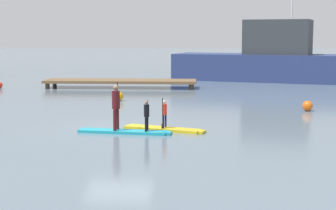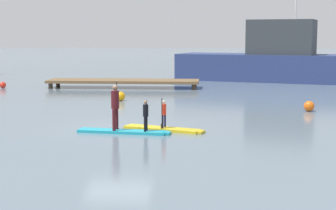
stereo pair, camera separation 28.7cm
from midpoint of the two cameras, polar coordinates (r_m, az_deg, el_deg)
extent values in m
plane|color=slate|center=(20.66, -5.65, -2.45)|extent=(240.00, 240.00, 0.00)
cube|color=gold|center=(20.14, -0.98, -2.53)|extent=(2.98, 1.60, 0.10)
cube|color=gold|center=(19.55, 3.09, -2.84)|extent=(0.37, 0.49, 0.09)
cylinder|color=#19194C|center=(20.16, -0.66, -1.68)|extent=(0.07, 0.07, 0.48)
cylinder|color=#19194C|center=(19.97, -0.91, -1.76)|extent=(0.07, 0.07, 0.48)
cylinder|color=red|center=(20.00, -0.79, -0.47)|extent=(0.23, 0.23, 0.40)
sphere|color=beige|center=(19.96, -0.79, 0.32)|extent=(0.12, 0.12, 0.12)
cylinder|color=black|center=(19.87, -0.98, -0.87)|extent=(0.03, 0.03, 1.13)
cube|color=black|center=(19.95, -0.98, -2.22)|extent=(0.08, 0.14, 0.18)
cube|color=#1E9EB2|center=(19.66, -5.20, -2.80)|extent=(3.28, 1.01, 0.10)
cube|color=#1E9EB2|center=(19.27, -0.43, -2.98)|extent=(0.29, 0.45, 0.09)
cylinder|color=#4C1419|center=(19.82, -5.75, -1.44)|extent=(0.12, 0.12, 0.78)
cylinder|color=#4C1419|center=(19.50, -6.04, -1.59)|extent=(0.12, 0.12, 0.78)
cylinder|color=#4C1419|center=(19.56, -5.93, 0.55)|extent=(0.32, 0.32, 0.65)
sphere|color=#8C664C|center=(19.51, -5.94, 1.83)|extent=(0.19, 0.19, 0.19)
cylinder|color=black|center=(19.79, -5.74, -0.04)|extent=(0.03, 0.03, 1.74)
cube|color=black|center=(19.91, -5.71, -2.27)|extent=(0.05, 0.14, 0.18)
cylinder|color=black|center=(19.49, -2.61, -1.94)|extent=(0.08, 0.08, 0.52)
cylinder|color=black|center=(19.27, -2.77, -2.05)|extent=(0.08, 0.08, 0.52)
cylinder|color=black|center=(19.31, -2.70, -0.59)|extent=(0.22, 0.22, 0.43)
sphere|color=#8C664C|center=(19.27, -2.70, 0.29)|extent=(0.13, 0.13, 0.13)
cylinder|color=black|center=(19.50, -2.58, -1.08)|extent=(0.03, 0.03, 1.10)
cube|color=black|center=(19.57, -2.57, -2.41)|extent=(0.05, 0.14, 0.18)
cube|color=navy|center=(42.07, 11.22, 3.87)|extent=(16.23, 8.40, 2.02)
cube|color=#33383D|center=(41.99, 11.33, 7.02)|extent=(5.58, 4.65, 2.59)
cube|color=brown|center=(36.16, -5.24, 2.51)|extent=(10.02, 2.32, 0.18)
cylinder|color=#473828|center=(36.39, -12.80, 2.11)|extent=(0.28, 0.28, 0.53)
cylinder|color=#473828|center=(38.03, -12.06, 2.35)|extent=(0.28, 0.28, 0.53)
cylinder|color=#473828|center=(34.89, 2.21, 2.07)|extent=(0.28, 0.28, 0.53)
cylinder|color=#473828|center=(36.61, 2.28, 2.32)|extent=(0.28, 0.28, 0.53)
sphere|color=orange|center=(29.05, -5.49, 0.92)|extent=(0.50, 0.50, 0.50)
sphere|color=orange|center=(25.90, 14.18, -0.09)|extent=(0.48, 0.48, 0.48)
camera|label=1|loc=(0.14, -90.38, -0.05)|focal=57.91mm
camera|label=2|loc=(0.14, 89.62, 0.05)|focal=57.91mm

